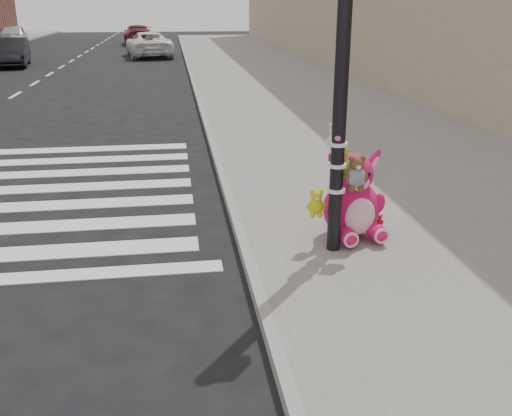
{
  "coord_description": "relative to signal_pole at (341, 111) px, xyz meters",
  "views": [
    {
      "loc": [
        0.77,
        -4.33,
        2.96
      ],
      "look_at": [
        1.64,
        1.7,
        0.75
      ],
      "focal_mm": 40.0,
      "sensor_mm": 36.0,
      "label": 1
    }
  ],
  "objects": [
    {
      "name": "ground",
      "position": [
        -2.62,
        -1.81,
        -1.81
      ],
      "size": [
        120.0,
        120.0,
        0.0
      ],
      "primitive_type": "plane",
      "color": "black",
      "rests_on": "ground"
    },
    {
      "name": "sidewalk_near",
      "position": [
        2.38,
        8.19,
        -1.74
      ],
      "size": [
        7.0,
        80.0,
        0.14
      ],
      "primitive_type": "cube",
      "color": "slate",
      "rests_on": "ground"
    },
    {
      "name": "curb_edge",
      "position": [
        -1.07,
        8.19,
        -1.74
      ],
      "size": [
        0.12,
        80.0,
        0.15
      ],
      "primitive_type": "cube",
      "color": "gray",
      "rests_on": "ground"
    },
    {
      "name": "signal_pole",
      "position": [
        0.0,
        0.0,
        0.0
      ],
      "size": [
        0.68,
        0.48,
        4.0
      ],
      "color": "black",
      "rests_on": "sidewalk_near"
    },
    {
      "name": "pink_bunny",
      "position": [
        0.32,
        0.36,
        -1.21
      ],
      "size": [
        0.81,
        0.91,
        1.13
      ],
      "rotation": [
        0.0,
        0.0,
        0.15
      ],
      "color": "#E11263",
      "rests_on": "sidewalk_near"
    },
    {
      "name": "red_teddy",
      "position": [
        0.78,
        0.59,
        -1.59
      ],
      "size": [
        0.14,
        0.12,
        0.17
      ],
      "primitive_type": null,
      "rotation": [
        0.0,
        0.0,
        0.31
      ],
      "color": "#B11124",
      "rests_on": "sidewalk_near"
    },
    {
      "name": "car_dark_far",
      "position": [
        -9.5,
        23.82,
        -1.14
      ],
      "size": [
        2.01,
        4.25,
        1.35
      ],
      "primitive_type": "imported",
      "rotation": [
        0.0,
        0.0,
        0.15
      ],
      "color": "black",
      "rests_on": "ground"
    },
    {
      "name": "car_white_near",
      "position": [
        -3.08,
        28.04,
        -1.12
      ],
      "size": [
        2.97,
        5.26,
        1.39
      ],
      "primitive_type": "imported",
      "rotation": [
        0.0,
        0.0,
        3.28
      ],
      "color": "white",
      "rests_on": "ground"
    },
    {
      "name": "car_maroon_near",
      "position": [
        -4.21,
        38.8,
        -1.12
      ],
      "size": [
        2.43,
        4.96,
        1.39
      ],
      "primitive_type": "imported",
      "rotation": [
        0.0,
        0.0,
        3.25
      ],
      "color": "maroon",
      "rests_on": "ground"
    },
    {
      "name": "car_silver_deep",
      "position": [
        -12.42,
        36.08,
        -1.04
      ],
      "size": [
        2.57,
        4.79,
        1.55
      ],
      "primitive_type": "imported",
      "rotation": [
        0.0,
        0.0,
        0.17
      ],
      "color": "#BABABF",
      "rests_on": "ground"
    }
  ]
}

